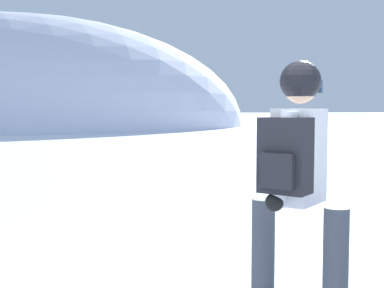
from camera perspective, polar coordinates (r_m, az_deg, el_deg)
The scene contains 2 objects.
ridge_peak_main at distance 44.20m, azimuth -18.43°, elevation 2.00°, with size 36.25×32.63×17.56m.
snowboarder_main at distance 3.17m, azimuth 11.67°, elevation -5.27°, with size 1.42×1.34×1.71m.
Camera 1 is at (-0.60, -2.50, 1.43)m, focal length 47.50 mm.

